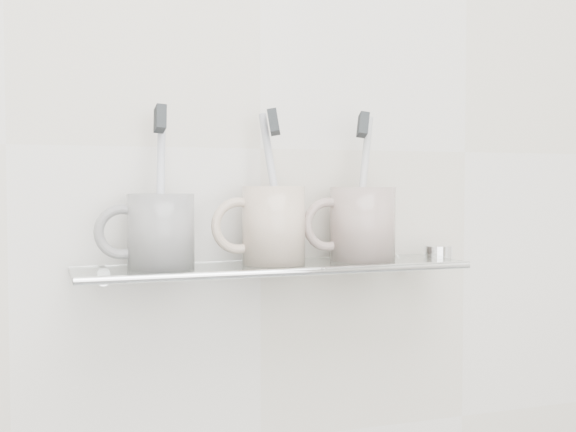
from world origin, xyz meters
name	(u,v)px	position (x,y,z in m)	size (l,w,h in m)	color
wall_back	(260,149)	(0.00, 1.10, 1.25)	(2.50, 2.50, 0.00)	silver
shelf_glass	(275,267)	(0.00, 1.04, 1.10)	(0.50, 0.12, 0.01)	silver
shelf_rail	(290,272)	(0.00, 0.98, 1.10)	(0.01, 0.01, 0.50)	silver
bracket_left	(103,278)	(-0.21, 1.09, 1.09)	(0.02, 0.02, 0.03)	silver
bracket_right	(403,266)	(0.21, 1.09, 1.09)	(0.02, 0.02, 0.03)	silver
mug_left	(161,231)	(-0.14, 1.04, 1.15)	(0.08, 0.08, 0.09)	silver
mug_left_handle	(122,232)	(-0.19, 1.04, 1.15)	(0.07, 0.07, 0.01)	silver
toothbrush_left	(161,185)	(-0.14, 1.04, 1.20)	(0.01, 0.01, 0.19)	silver
bristles_left	(160,119)	(-0.14, 1.04, 1.28)	(0.01, 0.02, 0.03)	#262A2D
mug_center	(274,225)	(0.00, 1.04, 1.15)	(0.08, 0.08, 0.10)	silver
mug_center_handle	(239,226)	(-0.05, 1.04, 1.15)	(0.07, 0.07, 0.01)	silver
toothbrush_center	(274,185)	(0.00, 1.04, 1.20)	(0.01, 0.01, 0.19)	#B4B6C4
bristles_center	(274,122)	(0.00, 1.04, 1.28)	(0.01, 0.02, 0.03)	#262A2D
mug_right	(362,224)	(0.13, 1.04, 1.15)	(0.09, 0.09, 0.10)	silver
mug_right_handle	(328,224)	(0.08, 1.04, 1.15)	(0.07, 0.07, 0.01)	silver
toothbrush_right	(363,185)	(0.13, 1.04, 1.20)	(0.01, 0.01, 0.19)	#BDBDBD
bristles_right	(363,125)	(0.13, 1.04, 1.28)	(0.01, 0.02, 0.03)	#262A2D
chrome_cap	(438,252)	(0.24, 1.04, 1.11)	(0.04, 0.04, 0.02)	silver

